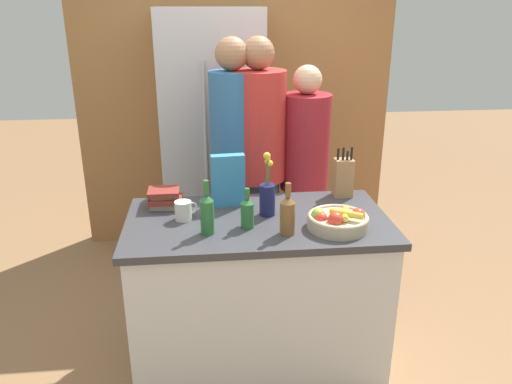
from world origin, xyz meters
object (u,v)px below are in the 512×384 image
Objects in this scene: bottle_wine at (247,212)px; person_in_blue at (258,158)px; knife_block at (343,177)px; person_in_red_tee at (304,170)px; flower_vase at (267,196)px; bottle_vinegar at (288,214)px; fruit_bowl at (338,220)px; person_at_sink at (233,157)px; coffee_mug at (184,210)px; book_stack at (165,198)px; bottle_oil at (207,213)px; cereal_box at (228,180)px; refrigerator at (213,140)px.

person_in_blue is (0.15, 0.87, 0.03)m from bottle_wine.
person_in_red_tee is at bearing 105.14° from knife_block.
flower_vase is 1.31× the size of bottle_vinegar.
flower_vase is at bearing 51.48° from bottle_wine.
person_in_red_tee is at bearing 89.05° from fruit_bowl.
person_at_sink is at bearing 143.83° from knife_block.
coffee_mug is 0.22m from book_stack.
bottle_oil is 0.16× the size of person_at_sink.
bottle_vinegar reaches higher than fruit_bowl.
flower_vase is at bearing -153.62° from knife_block.
cereal_box is 0.32m from coffee_mug.
bottle_wine is (-0.12, -0.16, -0.02)m from flower_vase.
person_at_sink is at bearing 51.71° from book_stack.
person_in_blue is (0.29, -0.64, 0.03)m from refrigerator.
flower_vase is 1.87× the size of book_stack.
fruit_bowl is 0.96m from person_in_red_tee.
bottle_wine is (0.44, -0.32, 0.03)m from book_stack.
coffee_mug is at bearing 123.47° from bottle_oil.
person_in_blue is (-0.31, 0.94, 0.06)m from fruit_bowl.
bottle_vinegar is at bearing -130.21° from knife_block.
knife_block is at bearing 33.00° from bottle_wine.
bottle_wine is at bearing 14.05° from bottle_oil.
refrigerator is at bearing 92.81° from cereal_box.
knife_block reaches higher than fruit_bowl.
bottle_wine is at bearing -128.52° from flower_vase.
person_in_blue reaches higher than coffee_mug.
flower_vase is 1.19× the size of cereal_box.
person_at_sink is (0.12, -0.65, 0.05)m from refrigerator.
knife_block reaches higher than bottle_vinegar.
cereal_box is 0.17× the size of person_in_blue.
bottle_wine is at bearing -147.00° from knife_block.
coffee_mug is 0.88m from person_in_blue.
person_in_blue is (0.36, 0.93, -0.00)m from bottle_oil.
bottle_wine is (0.08, -0.32, -0.07)m from cereal_box.
bottle_wine is (-0.19, 0.10, -0.02)m from bottle_vinegar.
flower_vase is (-0.49, -0.24, -0.01)m from knife_block.
person_in_blue is (-0.04, 0.97, 0.00)m from bottle_vinegar.
cereal_box is (-0.54, 0.38, 0.10)m from fruit_bowl.
flower_vase reaches higher than bottle_oil.
flower_vase reaches higher than coffee_mug.
flower_vase is 0.83m from person_in_red_tee.
person_at_sink is at bearing -163.20° from person_in_blue.
knife_block reaches higher than coffee_mug.
person_in_red_tee is at bearing 64.37° from flower_vase.
book_stack is (-0.90, 0.38, 0.01)m from fruit_bowl.
coffee_mug is at bearing 155.85° from bottle_vinegar.
bottle_oil is 0.93m from person_at_sink.
person_in_red_tee is (0.62, -0.62, -0.07)m from refrigerator.
refrigerator is 10.39× the size of book_stack.
coffee_mug is at bearing 166.01° from fruit_bowl.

